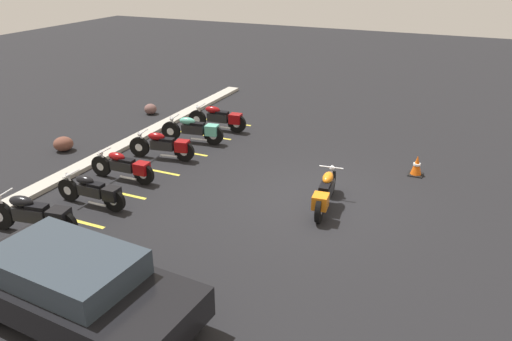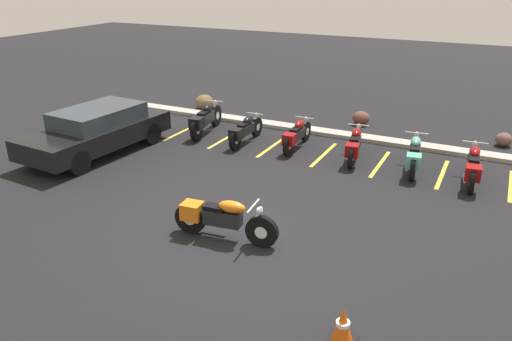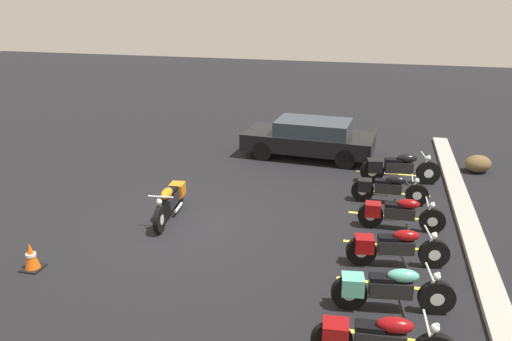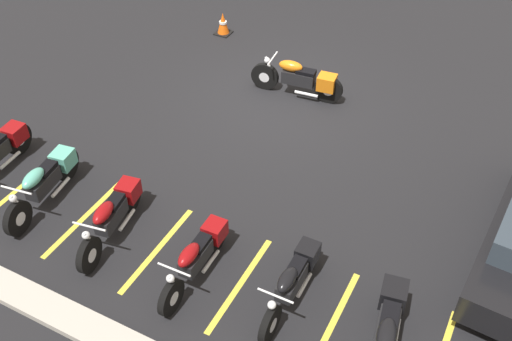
{
  "view_description": "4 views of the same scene",
  "coord_description": "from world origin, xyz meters",
  "px_view_note": "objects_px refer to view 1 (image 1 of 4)",
  "views": [
    {
      "loc": [
        -10.82,
        -3.3,
        5.76
      ],
      "look_at": [
        -0.39,
        1.39,
        0.73
      ],
      "focal_mm": 35.0,
      "sensor_mm": 36.0,
      "label": 1
    },
    {
      "loc": [
        4.11,
        -7.71,
        4.93
      ],
      "look_at": [
        -0.61,
        1.71,
        0.6
      ],
      "focal_mm": 35.0,
      "sensor_mm": 36.0,
      "label": 2
    },
    {
      "loc": [
        10.17,
        4.43,
        5.35
      ],
      "look_at": [
        -1.21,
        1.56,
        1.09
      ],
      "focal_mm": 35.0,
      "sensor_mm": 36.0,
      "label": 3
    },
    {
      "loc": [
        -4.68,
        10.16,
        7.66
      ],
      "look_at": [
        -0.85,
        2.78,
        0.41
      ],
      "focal_mm": 42.0,
      "sensor_mm": 36.0,
      "label": 4
    }
  ],
  "objects_px": {
    "motorcycle_orange_featured": "(325,192)",
    "landscape_rock_2": "(151,109)",
    "parked_bike_0": "(34,215)",
    "car_black": "(74,286)",
    "landscape_rock_1": "(63,144)",
    "parked_bike_2": "(125,167)",
    "parked_bike_1": "(94,191)",
    "parked_bike_4": "(195,130)",
    "parked_bike_3": "(165,146)",
    "parked_bike_5": "(220,118)",
    "traffic_cone": "(417,166)"
  },
  "relations": [
    {
      "from": "parked_bike_2",
      "to": "parked_bike_5",
      "type": "xyz_separation_m",
      "value": [
        4.76,
        -0.37,
        0.03
      ]
    },
    {
      "from": "parked_bike_1",
      "to": "parked_bike_5",
      "type": "xyz_separation_m",
      "value": [
        6.3,
        -0.11,
        0.03
      ]
    },
    {
      "from": "parked_bike_0",
      "to": "landscape_rock_1",
      "type": "bearing_deg",
      "value": -61.68
    },
    {
      "from": "parked_bike_4",
      "to": "landscape_rock_2",
      "type": "distance_m",
      "value": 3.79
    },
    {
      "from": "motorcycle_orange_featured",
      "to": "landscape_rock_1",
      "type": "xyz_separation_m",
      "value": [
        0.38,
        8.63,
        -0.22
      ]
    },
    {
      "from": "parked_bike_3",
      "to": "parked_bike_4",
      "type": "distance_m",
      "value": 1.6
    },
    {
      "from": "parked_bike_4",
      "to": "landscape_rock_1",
      "type": "height_order",
      "value": "parked_bike_4"
    },
    {
      "from": "motorcycle_orange_featured",
      "to": "landscape_rock_2",
      "type": "height_order",
      "value": "motorcycle_orange_featured"
    },
    {
      "from": "parked_bike_3",
      "to": "parked_bike_5",
      "type": "relative_size",
      "value": 0.96
    },
    {
      "from": "parked_bike_2",
      "to": "traffic_cone",
      "type": "relative_size",
      "value": 3.43
    },
    {
      "from": "parked_bike_2",
      "to": "traffic_cone",
      "type": "distance_m",
      "value": 8.06
    },
    {
      "from": "parked_bike_0",
      "to": "car_black",
      "type": "distance_m",
      "value": 3.34
    },
    {
      "from": "landscape_rock_1",
      "to": "parked_bike_5",
      "type": "bearing_deg",
      "value": -43.63
    },
    {
      "from": "parked_bike_5",
      "to": "car_black",
      "type": "height_order",
      "value": "car_black"
    },
    {
      "from": "traffic_cone",
      "to": "parked_bike_4",
      "type": "bearing_deg",
      "value": 92.54
    },
    {
      "from": "parked_bike_3",
      "to": "motorcycle_orange_featured",
      "type": "bearing_deg",
      "value": 158.95
    },
    {
      "from": "car_black",
      "to": "traffic_cone",
      "type": "xyz_separation_m",
      "value": [
        8.56,
        -4.39,
        -0.41
      ]
    },
    {
      "from": "landscape_rock_2",
      "to": "parked_bike_4",
      "type": "bearing_deg",
      "value": -122.38
    },
    {
      "from": "parked_bike_4",
      "to": "car_black",
      "type": "bearing_deg",
      "value": 99.17
    },
    {
      "from": "car_black",
      "to": "landscape_rock_1",
      "type": "xyz_separation_m",
      "value": [
        5.92,
        5.99,
        -0.45
      ]
    },
    {
      "from": "parked_bike_2",
      "to": "parked_bike_4",
      "type": "height_order",
      "value": "parked_bike_4"
    },
    {
      "from": "parked_bike_3",
      "to": "traffic_cone",
      "type": "bearing_deg",
      "value": -174.27
    },
    {
      "from": "parked_bike_5",
      "to": "car_black",
      "type": "xyz_separation_m",
      "value": [
        -9.66,
        -2.42,
        0.23
      ]
    },
    {
      "from": "parked_bike_1",
      "to": "landscape_rock_1",
      "type": "height_order",
      "value": "parked_bike_1"
    },
    {
      "from": "parked_bike_0",
      "to": "parked_bike_1",
      "type": "distance_m",
      "value": 1.59
    },
    {
      "from": "motorcycle_orange_featured",
      "to": "parked_bike_5",
      "type": "xyz_separation_m",
      "value": [
        4.11,
        5.07,
        0.0
      ]
    },
    {
      "from": "landscape_rock_1",
      "to": "traffic_cone",
      "type": "height_order",
      "value": "traffic_cone"
    },
    {
      "from": "landscape_rock_1",
      "to": "motorcycle_orange_featured",
      "type": "bearing_deg",
      "value": -92.49
    },
    {
      "from": "parked_bike_5",
      "to": "car_black",
      "type": "distance_m",
      "value": 9.96
    },
    {
      "from": "parked_bike_2",
      "to": "parked_bike_1",
      "type": "bearing_deg",
      "value": 98.41
    },
    {
      "from": "parked_bike_1",
      "to": "parked_bike_3",
      "type": "relative_size",
      "value": 0.96
    },
    {
      "from": "landscape_rock_1",
      "to": "car_black",
      "type": "bearing_deg",
      "value": -134.7
    },
    {
      "from": "parked_bike_2",
      "to": "landscape_rock_1",
      "type": "distance_m",
      "value": 3.36
    },
    {
      "from": "parked_bike_0",
      "to": "landscape_rock_2",
      "type": "height_order",
      "value": "parked_bike_0"
    },
    {
      "from": "parked_bike_3",
      "to": "parked_bike_5",
      "type": "distance_m",
      "value": 3.02
    },
    {
      "from": "motorcycle_orange_featured",
      "to": "landscape_rock_1",
      "type": "distance_m",
      "value": 8.64
    },
    {
      "from": "parked_bike_3",
      "to": "parked_bike_1",
      "type": "bearing_deg",
      "value": 83.32
    },
    {
      "from": "parked_bike_1",
      "to": "parked_bike_0",
      "type": "bearing_deg",
      "value": 79.26
    },
    {
      "from": "motorcycle_orange_featured",
      "to": "parked_bike_2",
      "type": "height_order",
      "value": "motorcycle_orange_featured"
    },
    {
      "from": "motorcycle_orange_featured",
      "to": "car_black",
      "type": "distance_m",
      "value": 6.15
    },
    {
      "from": "motorcycle_orange_featured",
      "to": "parked_bike_3",
      "type": "xyz_separation_m",
      "value": [
        1.1,
        5.33,
        -0.01
      ]
    },
    {
      "from": "parked_bike_4",
      "to": "landscape_rock_2",
      "type": "bearing_deg",
      "value": -40.55
    },
    {
      "from": "parked_bike_2",
      "to": "car_black",
      "type": "bearing_deg",
      "value": 118.4
    },
    {
      "from": "parked_bike_2",
      "to": "parked_bike_4",
      "type": "relative_size",
      "value": 0.94
    },
    {
      "from": "car_black",
      "to": "landscape_rock_2",
      "type": "xyz_separation_m",
      "value": [
        10.28,
        5.77,
        -0.48
      ]
    },
    {
      "from": "parked_bike_5",
      "to": "landscape_rock_1",
      "type": "xyz_separation_m",
      "value": [
        -3.74,
        3.57,
        -0.22
      ]
    },
    {
      "from": "parked_bike_0",
      "to": "car_black",
      "type": "bearing_deg",
      "value": 138.23
    },
    {
      "from": "parked_bike_1",
      "to": "landscape_rock_1",
      "type": "xyz_separation_m",
      "value": [
        2.57,
        3.46,
        -0.19
      ]
    },
    {
      "from": "parked_bike_2",
      "to": "parked_bike_4",
      "type": "distance_m",
      "value": 3.36
    },
    {
      "from": "motorcycle_orange_featured",
      "to": "parked_bike_4",
      "type": "relative_size",
      "value": 1.0
    }
  ]
}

